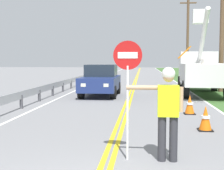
# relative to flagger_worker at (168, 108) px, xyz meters

# --- Properties ---
(centerline_yellow_left) EXTENTS (0.11, 110.00, 0.01)m
(centerline_yellow_left) POSITION_rel_flagger_worker_xyz_m (-1.23, 17.67, -1.04)
(centerline_yellow_left) COLOR yellow
(centerline_yellow_left) RESTS_ON ground
(centerline_yellow_right) EXTENTS (0.11, 110.00, 0.01)m
(centerline_yellow_right) POSITION_rel_flagger_worker_xyz_m (-1.05, 17.67, -1.04)
(centerline_yellow_right) COLOR yellow
(centerline_yellow_right) RESTS_ON ground
(edge_line_right) EXTENTS (0.12, 110.00, 0.01)m
(edge_line_right) POSITION_rel_flagger_worker_xyz_m (2.46, 17.67, -1.04)
(edge_line_right) COLOR silver
(edge_line_right) RESTS_ON ground
(edge_line_left) EXTENTS (0.12, 110.00, 0.01)m
(edge_line_left) POSITION_rel_flagger_worker_xyz_m (-4.74, 17.67, -1.04)
(edge_line_left) COLOR silver
(edge_line_left) RESTS_ON ground
(flagger_worker) EXTENTS (1.09, 0.25, 1.83)m
(flagger_worker) POSITION_rel_flagger_worker_xyz_m (0.00, 0.00, 0.00)
(flagger_worker) COLOR #2D2D33
(flagger_worker) RESTS_ON ground
(stop_sign_paddle) EXTENTS (0.56, 0.04, 2.33)m
(stop_sign_paddle) POSITION_rel_flagger_worker_xyz_m (-0.77, 0.02, 0.66)
(stop_sign_paddle) COLOR silver
(stop_sign_paddle) RESTS_ON ground
(utility_bucket_truck) EXTENTS (3.00, 6.92, 4.92)m
(utility_bucket_truck) POSITION_rel_flagger_worker_xyz_m (2.86, 12.82, 0.35)
(utility_bucket_truck) COLOR silver
(utility_bucket_truck) RESTS_ON ground
(oncoming_sedan_nearest) EXTENTS (1.96, 4.13, 1.70)m
(oncoming_sedan_nearest) POSITION_rel_flagger_worker_xyz_m (-2.74, 11.14, -0.21)
(oncoming_sedan_nearest) COLOR navy
(oncoming_sedan_nearest) RESTS_ON ground
(utility_pole_near) EXTENTS (1.80, 0.28, 7.91)m
(utility_pole_near) POSITION_rel_flagger_worker_xyz_m (4.32, 14.21, 3.09)
(utility_pole_near) COLOR brown
(utility_pole_near) RESTS_ON ground
(utility_pole_mid) EXTENTS (1.80, 0.28, 8.84)m
(utility_pole_mid) POSITION_rel_flagger_worker_xyz_m (4.49, 30.74, 3.56)
(utility_pole_mid) COLOR brown
(utility_pole_mid) RESTS_ON ground
(traffic_cone_lead) EXTENTS (0.40, 0.40, 0.70)m
(traffic_cone_lead) POSITION_rel_flagger_worker_xyz_m (1.26, 2.84, -0.71)
(traffic_cone_lead) COLOR orange
(traffic_cone_lead) RESTS_ON ground
(traffic_cone_mid) EXTENTS (0.40, 0.40, 0.70)m
(traffic_cone_mid) POSITION_rel_flagger_worker_xyz_m (1.22, 5.58, -0.71)
(traffic_cone_mid) COLOR orange
(traffic_cone_mid) RESTS_ON ground
(guardrail_left_shoulder) EXTENTS (0.10, 32.00, 0.71)m
(guardrail_left_shoulder) POSITION_rel_flagger_worker_xyz_m (-5.34, 12.00, -0.53)
(guardrail_left_shoulder) COLOR #9EA0A3
(guardrail_left_shoulder) RESTS_ON ground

